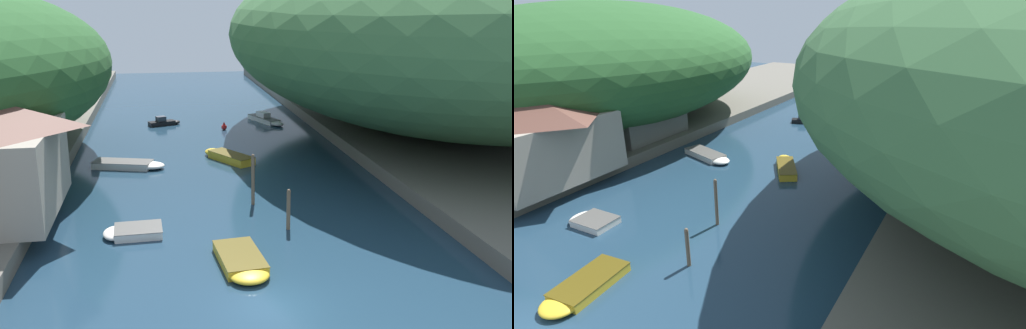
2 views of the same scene
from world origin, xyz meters
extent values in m
plane|color=#1E384C|center=(0.00, 30.00, 0.00)|extent=(130.00, 130.00, 0.00)
cube|color=#666056|center=(23.45, 30.00, 0.56)|extent=(22.00, 120.00, 1.13)
ellipsoid|color=#3D6B3D|center=(24.55, 33.25, 10.45)|extent=(43.68, 61.16, 18.65)
cube|color=slate|center=(-17.42, 25.01, 2.73)|extent=(7.58, 8.96, 3.21)
cube|color=silver|center=(-6.24, 9.88, 0.24)|extent=(2.87, 2.29, 0.49)
ellipsoid|color=silver|center=(-7.63, 9.83, 0.24)|extent=(1.47, 2.13, 0.49)
cube|color=#504E4A|center=(-6.24, 9.88, 0.50)|extent=(2.93, 2.34, 0.03)
cube|color=white|center=(7.65, 42.57, 0.26)|extent=(3.17, 5.33, 0.53)
ellipsoid|color=white|center=(8.58, 40.16, 0.26)|extent=(2.17, 2.89, 0.53)
cube|color=#525252|center=(7.65, 42.57, 0.54)|extent=(3.23, 5.43, 0.03)
cube|color=silver|center=(7.59, 42.72, 0.83)|extent=(1.56, 2.04, 0.60)
cube|color=black|center=(-4.37, 42.48, 0.23)|extent=(3.21, 2.15, 0.46)
ellipsoid|color=black|center=(-2.97, 42.98, 0.23)|extent=(1.79, 1.59, 0.46)
cube|color=black|center=(-4.37, 42.48, 0.48)|extent=(3.27, 2.19, 0.03)
cube|color=#333842|center=(-4.46, 42.45, 0.76)|extent=(1.27, 1.16, 0.60)
cube|color=gold|center=(-0.72, 5.03, 0.27)|extent=(2.57, 4.30, 0.54)
ellipsoid|color=gold|center=(-0.52, 2.99, 0.27)|extent=(2.26, 2.24, 0.54)
cube|color=#4C3E0E|center=(-0.72, 5.03, 0.56)|extent=(2.62, 4.38, 0.03)
cube|color=gold|center=(1.51, 25.60, 0.34)|extent=(3.85, 4.92, 0.68)
ellipsoid|color=gold|center=(0.28, 27.64, 0.34)|extent=(2.56, 2.84, 0.68)
cube|color=#4C3E0E|center=(1.51, 25.60, 0.69)|extent=(3.93, 5.02, 0.03)
cube|color=silver|center=(-7.93, 25.20, 0.28)|extent=(5.25, 3.28, 0.57)
ellipsoid|color=silver|center=(-5.59, 24.48, 0.28)|extent=(2.88, 2.47, 0.57)
cube|color=#504E4A|center=(-7.93, 25.20, 0.58)|extent=(5.35, 3.35, 0.03)
cylinder|color=brown|center=(2.96, 9.26, 1.24)|extent=(0.24, 0.24, 2.48)
sphere|color=brown|center=(2.96, 9.26, 2.53)|extent=(0.22, 0.22, 0.22)
cylinder|color=brown|center=(1.55, 14.18, 1.74)|extent=(0.24, 0.24, 3.48)
sphere|color=brown|center=(1.55, 14.18, 3.53)|extent=(0.22, 0.22, 0.22)
sphere|color=red|center=(2.44, 38.83, 0.31)|extent=(0.62, 0.62, 0.62)
cone|color=red|center=(2.44, 38.83, 0.77)|extent=(0.31, 0.31, 0.31)
camera|label=1|loc=(-4.70, -23.06, 13.59)|focal=40.00mm
camera|label=2|loc=(17.23, -6.42, 14.85)|focal=28.00mm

